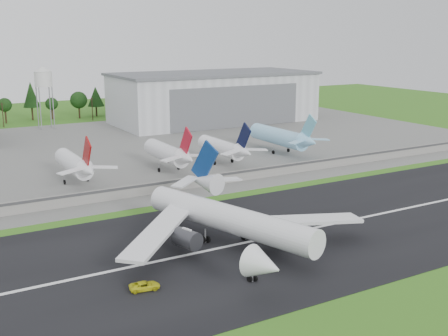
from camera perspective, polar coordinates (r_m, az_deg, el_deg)
ground at (r=115.75m, az=6.14°, el=-8.85°), size 600.00×600.00×0.00m
runway at (r=123.36m, az=3.39°, el=-7.34°), size 320.00×60.00×0.10m
runway_centerline at (r=123.33m, az=3.39°, el=-7.31°), size 220.00×1.00×0.02m
apron at (r=220.16m, az=-12.52°, el=1.64°), size 320.00×150.00×0.10m
blast_fence at (r=160.44m, az=-5.45°, el=-1.79°), size 240.00×0.61×3.50m
hangar_east at (r=288.55m, az=-1.03°, el=7.21°), size 102.00×47.00×25.20m
water_tower at (r=278.11m, az=-17.91°, el=8.81°), size 8.40×8.40×29.40m
utility_poles at (r=296.41m, az=-17.25°, el=4.32°), size 230.00×3.00×12.00m
treeline at (r=310.92m, az=-17.88°, el=4.67°), size 320.00×16.00×22.00m
main_airliner at (r=117.74m, az=0.56°, el=-5.84°), size 54.83×58.11×18.17m
ground_vehicle at (r=101.26m, az=-8.07°, el=-11.76°), size 5.74×3.33×1.50m
parked_jet_red_a at (r=172.45m, az=-14.76°, el=0.33°), size 7.36×31.29×16.52m
parked_jet_red_b at (r=182.51m, az=-5.48°, el=1.46°), size 7.36×31.29×16.65m
parked_jet_navy at (r=191.83m, az=0.16°, el=2.04°), size 7.36×31.29×16.41m
parked_jet_skyblue at (r=210.95m, az=6.05°, el=3.13°), size 7.36×37.29×16.94m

